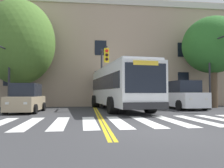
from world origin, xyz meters
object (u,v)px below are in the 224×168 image
at_px(car_white_far_lane, 182,96).
at_px(traffic_light_near_corner, 220,58).
at_px(city_bus, 117,87).
at_px(street_tree_curbside_small, 20,43).
at_px(traffic_light_overhead, 104,67).
at_px(car_tan_near_lane, 26,99).
at_px(street_tree_curbside_large, 213,45).
at_px(car_grey_behind_bus, 112,96).

distance_m(car_white_far_lane, traffic_light_near_corner, 3.99).
bearing_deg(city_bus, street_tree_curbside_small, 166.58).
distance_m(traffic_light_near_corner, traffic_light_overhead, 8.87).
height_order(car_white_far_lane, traffic_light_overhead, traffic_light_overhead).
bearing_deg(traffic_light_overhead, car_tan_near_lane, -157.95).
height_order(city_bus, street_tree_curbside_large, street_tree_curbside_large).
bearing_deg(car_tan_near_lane, street_tree_curbside_small, 112.66).
height_order(city_bus, traffic_light_overhead, traffic_light_overhead).
bearing_deg(car_grey_behind_bus, car_tan_near_lane, -122.25).
distance_m(traffic_light_overhead, street_tree_curbside_small, 7.48).
xyz_separation_m(car_tan_near_lane, street_tree_curbside_small, (-1.68, 4.02, 4.60)).
xyz_separation_m(city_bus, car_tan_near_lane, (-6.26, -2.13, -0.92)).
bearing_deg(car_tan_near_lane, street_tree_curbside_large, 11.70).
relative_size(car_white_far_lane, traffic_light_near_corner, 0.80).
xyz_separation_m(city_bus, traffic_light_near_corner, (7.68, -1.57, 2.17)).
height_order(traffic_light_overhead, street_tree_curbside_small, street_tree_curbside_small).
height_order(city_bus, street_tree_curbside_small, street_tree_curbside_small).
distance_m(car_tan_near_lane, car_grey_behind_bus, 13.06).
xyz_separation_m(car_tan_near_lane, traffic_light_near_corner, (13.94, 0.57, 3.09)).
height_order(traffic_light_near_corner, street_tree_curbside_small, street_tree_curbside_small).
height_order(car_tan_near_lane, traffic_light_near_corner, traffic_light_near_corner).
relative_size(car_tan_near_lane, street_tree_curbside_small, 0.43).
distance_m(car_tan_near_lane, car_white_far_lane, 11.62).
height_order(car_white_far_lane, car_grey_behind_bus, car_white_far_lane).
distance_m(street_tree_curbside_large, street_tree_curbside_small, 16.64).
height_order(city_bus, traffic_light_near_corner, traffic_light_near_corner).
bearing_deg(traffic_light_near_corner, car_grey_behind_bus, 123.61).
relative_size(car_tan_near_lane, traffic_light_overhead, 0.78).
bearing_deg(car_white_far_lane, traffic_light_overhead, 177.00).
bearing_deg(traffic_light_near_corner, car_white_far_lane, 153.52).
relative_size(car_tan_near_lane, car_grey_behind_bus, 0.90).
xyz_separation_m(city_bus, car_grey_behind_bus, (0.71, 8.92, -0.90)).
distance_m(traffic_light_near_corner, street_tree_curbside_small, 16.07).
xyz_separation_m(car_tan_near_lane, car_white_far_lane, (11.48, 1.79, 0.19)).
bearing_deg(city_bus, car_grey_behind_bus, 85.42).
distance_m(city_bus, car_grey_behind_bus, 8.99).
bearing_deg(street_tree_curbside_large, city_bus, -173.68).
bearing_deg(street_tree_curbside_large, traffic_light_near_corner, -111.58).
bearing_deg(traffic_light_overhead, street_tree_curbside_large, 5.73).
distance_m(city_bus, car_white_far_lane, 5.28).
bearing_deg(street_tree_curbside_small, car_white_far_lane, -9.64).
bearing_deg(street_tree_curbside_small, car_tan_near_lane, -67.34).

